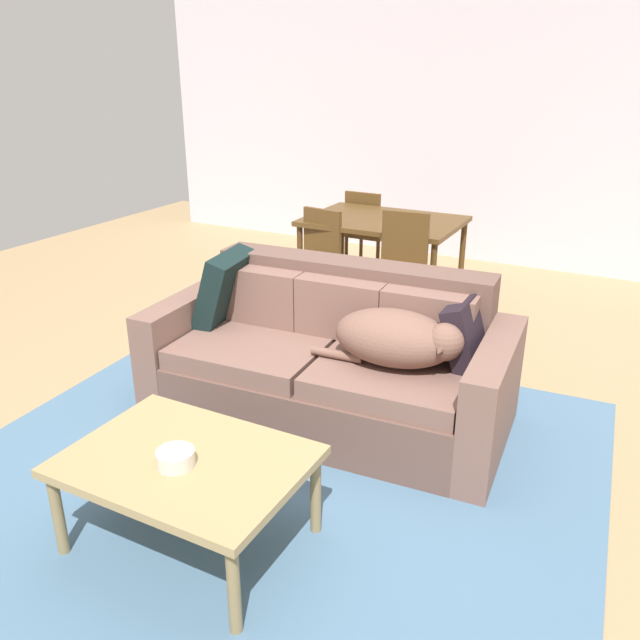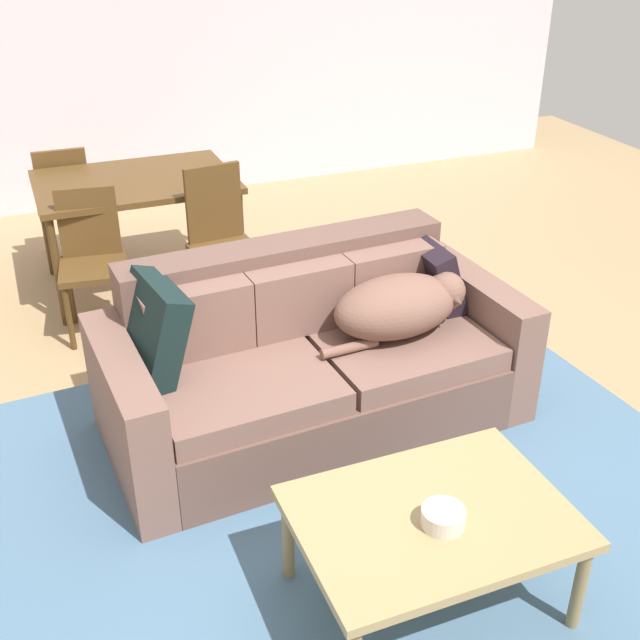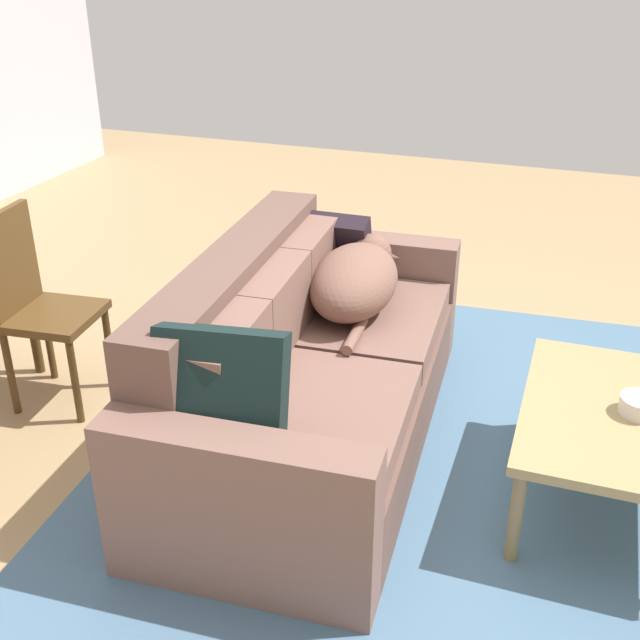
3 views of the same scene
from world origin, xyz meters
The scene contains 8 objects.
ground_plane centered at (0.00, 0.00, 0.00)m, with size 10.00×10.00×0.00m, color tan.
area_rug centered at (0.00, -0.61, 0.01)m, with size 3.28×3.34×0.01m, color slate.
couch centered at (-0.01, 0.26, 0.34)m, with size 2.14×1.10×0.89m.
dog_on_left_cushion centered at (0.44, 0.15, 0.63)m, with size 0.83×0.44×0.31m.
throw_pillow_by_left_arm centered at (-0.78, 0.27, 0.68)m, with size 0.13×0.46×0.46m, color black.
throw_pillow_by_right_arm centered at (0.76, 0.36, 0.64)m, with size 0.12×0.37×0.37m, color black.
coffee_table centered at (-0.04, -1.07, 0.40)m, with size 1.01×0.74×0.45m.
dining_chair_near_right centered at (-0.09, 1.57, 0.54)m, with size 0.44×0.44×0.97m.
Camera 3 is at (-2.85, -0.83, 2.13)m, focal length 44.55 mm.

